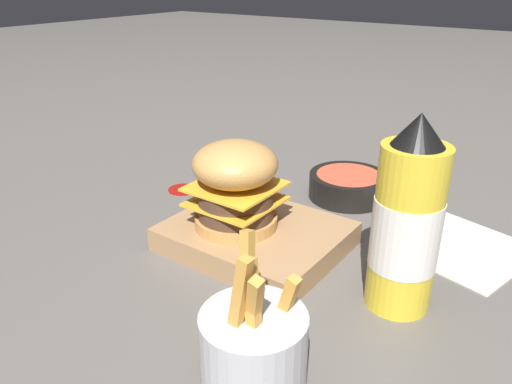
{
  "coord_description": "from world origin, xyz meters",
  "views": [
    {
      "loc": [
        0.32,
        -0.47,
        0.35
      ],
      "look_at": [
        -0.03,
        0.01,
        0.08
      ],
      "focal_mm": 35.0,
      "sensor_mm": 36.0,
      "label": 1
    }
  ],
  "objects_px": {
    "burger": "(236,185)",
    "fries_basket": "(254,350)",
    "ketchup_bottle": "(405,225)",
    "spoon": "(224,169)",
    "side_bowl": "(348,185)",
    "serving_board": "(256,236)"
  },
  "relations": [
    {
      "from": "side_bowl",
      "to": "spoon",
      "type": "xyz_separation_m",
      "value": [
        -0.24,
        -0.03,
        -0.02
      ]
    },
    {
      "from": "side_bowl",
      "to": "serving_board",
      "type": "bearing_deg",
      "value": -97.59
    },
    {
      "from": "burger",
      "to": "side_bowl",
      "type": "bearing_deg",
      "value": 77.59
    },
    {
      "from": "fries_basket",
      "to": "serving_board",
      "type": "bearing_deg",
      "value": 125.21
    },
    {
      "from": "serving_board",
      "to": "burger",
      "type": "distance_m",
      "value": 0.08
    },
    {
      "from": "ketchup_bottle",
      "to": "side_bowl",
      "type": "bearing_deg",
      "value": 126.78
    },
    {
      "from": "ketchup_bottle",
      "to": "side_bowl",
      "type": "xyz_separation_m",
      "value": [
        -0.17,
        0.23,
        -0.08
      ]
    },
    {
      "from": "ketchup_bottle",
      "to": "side_bowl",
      "type": "distance_m",
      "value": 0.3
    },
    {
      "from": "serving_board",
      "to": "spoon",
      "type": "distance_m",
      "value": 0.28
    },
    {
      "from": "serving_board",
      "to": "fries_basket",
      "type": "bearing_deg",
      "value": -54.79
    },
    {
      "from": "serving_board",
      "to": "spoon",
      "type": "height_order",
      "value": "serving_board"
    },
    {
      "from": "ketchup_bottle",
      "to": "spoon",
      "type": "distance_m",
      "value": 0.47
    },
    {
      "from": "ketchup_bottle",
      "to": "side_bowl",
      "type": "relative_size",
      "value": 1.72
    },
    {
      "from": "serving_board",
      "to": "spoon",
      "type": "relative_size",
      "value": 1.46
    },
    {
      "from": "serving_board",
      "to": "fries_basket",
      "type": "distance_m",
      "value": 0.25
    },
    {
      "from": "ketchup_bottle",
      "to": "serving_board",
      "type": "bearing_deg",
      "value": 176.75
    },
    {
      "from": "side_bowl",
      "to": "fries_basket",
      "type": "bearing_deg",
      "value": -74.77
    },
    {
      "from": "fries_basket",
      "to": "ketchup_bottle",
      "type": "bearing_deg",
      "value": 73.64
    },
    {
      "from": "side_bowl",
      "to": "spoon",
      "type": "relative_size",
      "value": 0.84
    },
    {
      "from": "fries_basket",
      "to": "side_bowl",
      "type": "xyz_separation_m",
      "value": [
        -0.12,
        0.43,
        -0.02
      ]
    },
    {
      "from": "burger",
      "to": "fries_basket",
      "type": "relative_size",
      "value": 0.8
    },
    {
      "from": "serving_board",
      "to": "burger",
      "type": "height_order",
      "value": "burger"
    }
  ]
}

